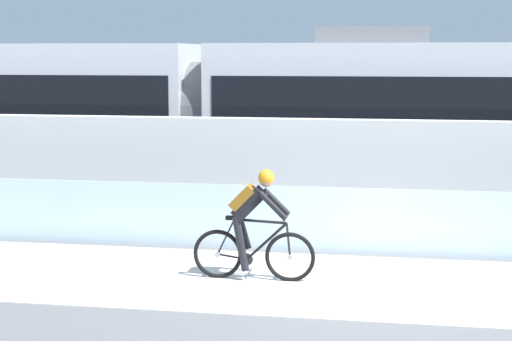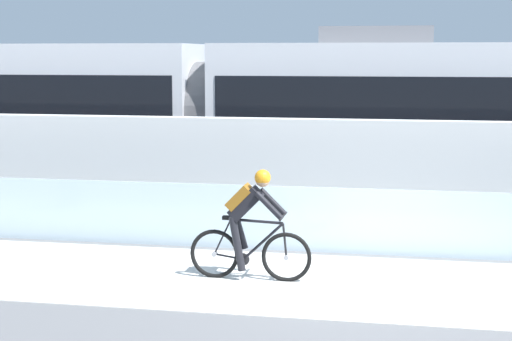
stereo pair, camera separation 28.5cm
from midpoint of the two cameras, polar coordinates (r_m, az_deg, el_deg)
name	(u,v)px [view 1 (the left image)]	position (r m, az deg, el deg)	size (l,w,h in m)	color
ground_plane	(360,285)	(11.56, 6.59, -8.01)	(200.00, 200.00, 0.00)	slate
bike_path_deck	(360,285)	(11.56, 6.59, -7.98)	(32.00, 3.20, 0.01)	silver
glass_parapet	(365,221)	(13.22, 7.06, -3.55)	(32.00, 0.05, 1.07)	silver
concrete_barrier_wall	(369,175)	(14.91, 7.41, -0.34)	(32.00, 0.36, 2.04)	silver
tram_rail_near	(371,205)	(17.53, 7.66, -2.45)	(32.00, 0.08, 0.01)	#595654
tram_rail_far	(373,194)	(18.94, 7.82, -1.66)	(32.00, 0.08, 0.01)	#595654
tram	(203,113)	(18.52, -4.19, 4.07)	(22.56, 2.54, 3.81)	silver
cyclist_on_bike	(253,225)	(11.53, -0.93, -3.90)	(1.77, 0.58, 1.61)	black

